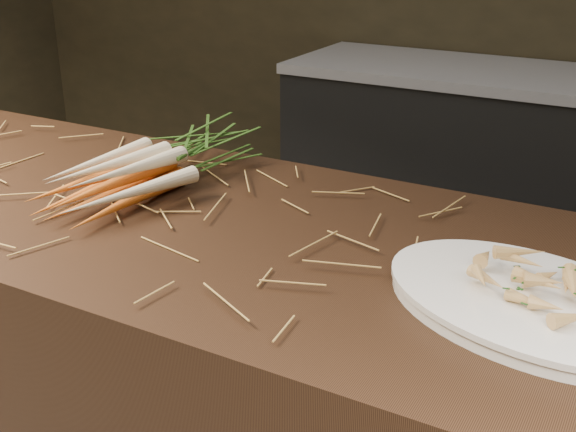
% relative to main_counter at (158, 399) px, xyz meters
% --- Properties ---
extents(main_counter, '(2.40, 0.70, 0.90)m').
position_rel_main_counter_xyz_m(main_counter, '(0.00, 0.00, 0.00)').
color(main_counter, black).
rests_on(main_counter, ground).
extents(back_counter, '(1.82, 0.62, 0.84)m').
position_rel_main_counter_xyz_m(back_counter, '(0.30, 1.88, -0.03)').
color(back_counter, black).
rests_on(back_counter, ground).
extents(straw_bedding, '(1.40, 0.60, 0.02)m').
position_rel_main_counter_xyz_m(straw_bedding, '(0.00, 0.00, 0.46)').
color(straw_bedding, olive).
rests_on(straw_bedding, main_counter).
extents(root_veg_bunch, '(0.21, 0.57, 0.10)m').
position_rel_main_counter_xyz_m(root_veg_bunch, '(-0.02, 0.11, 0.50)').
color(root_veg_bunch, orange).
rests_on(root_veg_bunch, main_counter).
extents(serving_platter, '(0.48, 0.39, 0.02)m').
position_rel_main_counter_xyz_m(serving_platter, '(0.73, -0.06, 0.46)').
color(serving_platter, white).
rests_on(serving_platter, main_counter).
extents(roasted_veg_heap, '(0.24, 0.20, 0.05)m').
position_rel_main_counter_xyz_m(roasted_veg_heap, '(0.73, -0.06, 0.50)').
color(roasted_veg_heap, '#B7824A').
rests_on(roasted_veg_heap, serving_platter).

